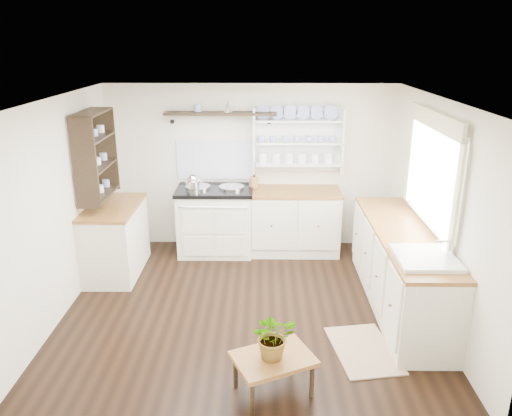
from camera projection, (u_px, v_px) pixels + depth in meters
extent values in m
cube|color=black|center=(247.00, 308.00, 5.60)|extent=(4.00, 3.80, 0.01)
cube|color=silver|center=(251.00, 167.00, 7.03)|extent=(4.00, 0.02, 2.30)
cube|color=silver|center=(438.00, 212.00, 5.20)|extent=(0.02, 3.80, 2.30)
cube|color=silver|center=(57.00, 210.00, 5.26)|extent=(0.02, 3.80, 2.30)
cube|color=white|center=(246.00, 100.00, 4.86)|extent=(4.00, 3.80, 0.01)
cube|color=white|center=(433.00, 176.00, 5.23)|extent=(0.04, 1.40, 1.00)
cube|color=white|center=(431.00, 176.00, 5.23)|extent=(0.02, 1.50, 1.10)
cube|color=#EEE8BE|center=(436.00, 120.00, 5.05)|extent=(0.04, 1.55, 0.18)
cube|color=white|center=(216.00, 222.00, 6.95)|extent=(1.00, 0.65, 0.88)
cube|color=black|center=(215.00, 190.00, 6.80)|extent=(1.04, 0.69, 0.05)
cylinder|color=silver|center=(198.00, 187.00, 6.79)|extent=(0.34, 0.34, 0.03)
cylinder|color=silver|center=(232.00, 187.00, 6.78)|extent=(0.34, 0.34, 0.03)
cylinder|color=silver|center=(212.00, 207.00, 6.49)|extent=(0.90, 0.02, 0.02)
cube|color=silver|center=(293.00, 222.00, 6.97)|extent=(1.25, 0.60, 0.88)
cube|color=brown|center=(294.00, 192.00, 6.82)|extent=(1.27, 0.63, 0.04)
cube|color=silver|center=(400.00, 269.00, 5.53)|extent=(0.60, 2.40, 0.88)
cube|color=brown|center=(404.00, 232.00, 5.39)|extent=(0.62, 2.43, 0.04)
cube|color=white|center=(424.00, 269.00, 4.71)|extent=(0.55, 0.60, 0.28)
cylinder|color=silver|center=(448.00, 250.00, 4.64)|extent=(0.02, 0.02, 0.22)
cube|color=silver|center=(116.00, 240.00, 6.33)|extent=(0.60, 1.10, 0.88)
cube|color=brown|center=(112.00, 207.00, 6.19)|extent=(0.62, 1.13, 0.04)
cube|color=white|center=(298.00, 139.00, 6.87)|extent=(1.20, 0.03, 0.90)
cube|color=white|center=(298.00, 141.00, 6.79)|extent=(1.20, 0.22, 0.02)
cylinder|color=navy|center=(299.00, 121.00, 6.71)|extent=(0.20, 0.02, 0.20)
cube|color=black|center=(220.00, 113.00, 6.66)|extent=(1.50, 0.24, 0.04)
cone|color=black|center=(173.00, 121.00, 6.77)|extent=(0.06, 0.20, 0.06)
cone|color=black|center=(269.00, 121.00, 6.76)|extent=(0.06, 0.20, 0.06)
cube|color=black|center=(96.00, 154.00, 5.98)|extent=(0.28, 0.80, 1.05)
cylinder|color=#946036|center=(254.00, 182.00, 6.87)|extent=(0.13, 0.13, 0.15)
cube|color=brown|center=(273.00, 359.00, 4.17)|extent=(0.78, 0.69, 0.04)
cylinder|color=black|center=(252.00, 398.00, 3.96)|extent=(0.04, 0.04, 0.31)
cylinder|color=black|center=(235.00, 372.00, 4.27)|extent=(0.04, 0.04, 0.31)
cylinder|color=black|center=(312.00, 380.00, 4.17)|extent=(0.04, 0.04, 0.31)
cylinder|color=black|center=(292.00, 357.00, 4.48)|extent=(0.04, 0.04, 0.31)
imported|color=#3F7233|center=(274.00, 336.00, 4.09)|extent=(0.41, 0.37, 0.41)
cube|color=#9E715C|center=(363.00, 350.00, 4.83)|extent=(0.68, 0.93, 0.02)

